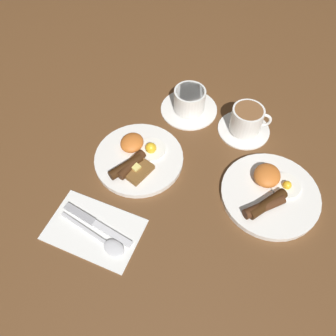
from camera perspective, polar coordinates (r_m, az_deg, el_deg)
ground_plane at (r=0.88m, az=-5.04°, el=1.36°), size 3.00×3.00×0.00m
breakfast_plate_near at (r=0.87m, az=-5.27°, el=1.80°), size 0.23×0.23×0.05m
breakfast_plate_far at (r=0.84m, az=17.31°, el=-4.11°), size 0.24×0.24×0.05m
teacup_near at (r=0.98m, az=3.73°, el=11.41°), size 0.17×0.17×0.07m
teacup_far at (r=0.94m, az=13.46°, el=7.86°), size 0.15×0.15×0.08m
napkin at (r=0.79m, az=-12.62°, el=-10.42°), size 0.15×0.22×0.01m
knife at (r=0.79m, az=-12.85°, el=-9.17°), size 0.04×0.19×0.01m
spoon at (r=0.76m, az=-10.49°, el=-12.83°), size 0.05×0.18×0.01m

